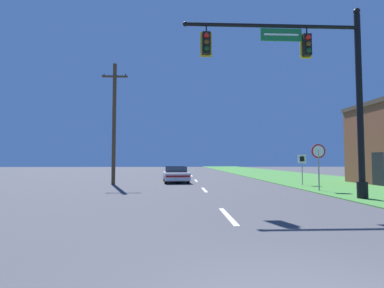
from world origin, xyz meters
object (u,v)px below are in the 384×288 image
at_px(route_sign_post, 302,163).
at_px(signal_mast, 319,83).
at_px(car_ahead, 176,174).
at_px(stop_sign, 318,157).
at_px(utility_pole_near, 114,121).

bearing_deg(route_sign_post, signal_mast, -106.86).
bearing_deg(route_sign_post, car_ahead, 156.90).
xyz_separation_m(stop_sign, utility_pole_near, (-12.08, 5.15, 2.53)).
relative_size(stop_sign, route_sign_post, 1.23).
xyz_separation_m(signal_mast, stop_sign, (1.48, 3.35, -3.14)).
height_order(stop_sign, route_sign_post, stop_sign).
distance_m(car_ahead, stop_sign, 10.84).
height_order(signal_mast, car_ahead, signal_mast).
height_order(signal_mast, utility_pole_near, utility_pole_near).
xyz_separation_m(route_sign_post, utility_pole_near, (-12.77, 1.33, 2.87)).
distance_m(car_ahead, utility_pole_near, 6.17).
bearing_deg(car_ahead, utility_pole_near, -151.98).
relative_size(signal_mast, stop_sign, 3.33).
height_order(signal_mast, stop_sign, signal_mast).
distance_m(route_sign_post, utility_pole_near, 13.16).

